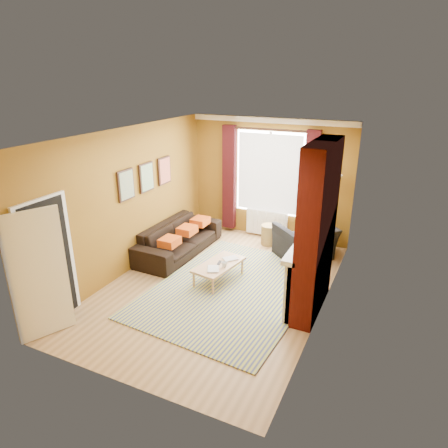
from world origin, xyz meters
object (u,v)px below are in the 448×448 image
at_px(wicker_stool, 269,235).
at_px(floor_lamp, 335,192).
at_px(coffee_table, 219,265).
at_px(sofa, 179,238).
at_px(armchair, 305,242).

xyz_separation_m(wicker_stool, floor_lamp, (1.34, 0.16, 1.14)).
bearing_deg(coffee_table, sofa, 159.79).
height_order(sofa, coffee_table, sofa).
relative_size(sofa, wicker_stool, 4.95).
xyz_separation_m(armchair, coffee_table, (-1.21, -1.70, -0.04)).
bearing_deg(sofa, floor_lamp, -62.65).
distance_m(wicker_stool, floor_lamp, 1.77).
bearing_deg(floor_lamp, armchair, -129.94).
height_order(armchair, floor_lamp, floor_lamp).
distance_m(sofa, armchair, 2.71).
height_order(coffee_table, wicker_stool, wicker_stool).
xyz_separation_m(sofa, coffee_table, (1.34, -0.77, -0.02)).
height_order(sofa, armchair, armchair).
distance_m(coffee_table, floor_lamp, 2.94).
xyz_separation_m(coffee_table, wicker_stool, (0.29, 2.05, -0.09)).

